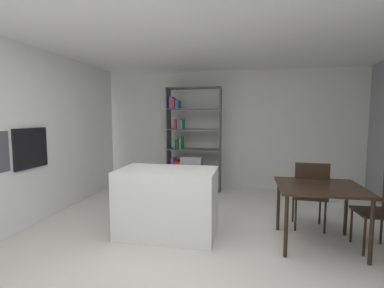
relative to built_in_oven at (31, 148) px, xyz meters
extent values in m
plane|color=silver|center=(2.36, -0.42, -1.13)|extent=(8.83, 8.83, 0.00)
cube|color=white|center=(2.36, -0.42, 1.48)|extent=(6.23, 6.43, 0.06)
cube|color=silver|center=(2.36, 2.77, 0.16)|extent=(6.23, 0.06, 2.58)
cube|color=black|center=(0.00, 0.00, 0.00)|extent=(0.04, 0.60, 0.57)
cylinder|color=#B7BABC|center=(-0.03, 0.00, 0.23)|extent=(0.02, 0.48, 0.02)
cube|color=white|center=(2.00, 0.07, -0.69)|extent=(1.28, 0.75, 0.88)
cube|color=#4C4C51|center=(1.35, 2.40, -0.03)|extent=(0.02, 0.35, 2.19)
cube|color=#4C4C51|center=(2.48, 2.40, -0.03)|extent=(0.02, 0.35, 2.19)
cube|color=#4C4C51|center=(1.91, 2.40, 1.05)|extent=(1.15, 0.35, 0.02)
cube|color=#4C4C51|center=(1.91, 2.40, -1.12)|extent=(1.15, 0.35, 0.02)
cube|color=#4C4C51|center=(1.91, 2.40, -0.68)|extent=(1.10, 0.35, 0.02)
cube|color=#4C4C51|center=(1.91, 2.40, -0.25)|extent=(1.10, 0.35, 0.02)
cube|color=#4C4C51|center=(1.91, 2.40, 0.18)|extent=(1.10, 0.35, 0.02)
cube|color=#4C4C51|center=(1.91, 2.40, 0.61)|extent=(1.10, 0.35, 0.02)
cube|color=red|center=(1.56, 2.40, -0.98)|extent=(0.04, 0.29, 0.24)
cube|color=#2D6BAD|center=(1.62, 2.40, -1.00)|extent=(0.03, 0.29, 0.22)
cube|color=#8E4793|center=(1.46, 2.40, -0.56)|extent=(0.06, 0.29, 0.22)
cube|color=red|center=(1.53, 2.40, -0.58)|extent=(0.05, 0.29, 0.17)
cube|color=red|center=(1.58, 2.40, -0.59)|extent=(0.04, 0.29, 0.15)
cube|color=orange|center=(1.63, 2.40, -0.59)|extent=(0.04, 0.29, 0.14)
cube|color=#338E4C|center=(1.51, 2.40, -0.14)|extent=(0.04, 0.29, 0.19)
cube|color=#38383D|center=(1.57, 2.40, -0.14)|extent=(0.04, 0.29, 0.20)
cube|color=#338E4C|center=(1.64, 2.40, -0.11)|extent=(0.05, 0.29, 0.25)
cube|color=red|center=(1.52, 2.40, 0.29)|extent=(0.05, 0.29, 0.20)
cube|color=#8E4793|center=(1.60, 2.40, 0.30)|extent=(0.05, 0.29, 0.21)
cube|color=#338E4C|center=(1.66, 2.40, 0.29)|extent=(0.06, 0.29, 0.20)
cube|color=#8E4793|center=(1.44, 2.40, 0.75)|extent=(0.06, 0.29, 0.25)
cube|color=red|center=(1.50, 2.40, 0.72)|extent=(0.05, 0.29, 0.21)
cube|color=#2D6BAD|center=(1.57, 2.40, 0.71)|extent=(0.06, 0.29, 0.18)
cube|color=#B7BABC|center=(1.87, 2.40, -0.54)|extent=(0.44, 0.31, 0.26)
cube|color=black|center=(3.89, 0.11, -0.40)|extent=(0.98, 0.88, 0.03)
cylinder|color=black|center=(3.47, -0.27, -0.77)|extent=(0.04, 0.04, 0.71)
cylinder|color=black|center=(4.32, -0.27, -0.77)|extent=(0.04, 0.04, 0.71)
cylinder|color=black|center=(3.47, 0.49, -0.77)|extent=(0.04, 0.04, 0.71)
cylinder|color=black|center=(4.32, 0.49, -0.77)|extent=(0.04, 0.04, 0.71)
cube|color=black|center=(4.50, 0.11, -0.68)|extent=(0.43, 0.43, 0.03)
cylinder|color=black|center=(4.32, 0.27, -0.91)|extent=(0.03, 0.03, 0.44)
cylinder|color=black|center=(4.34, -0.07, -0.91)|extent=(0.03, 0.03, 0.44)
cylinder|color=black|center=(4.67, 0.29, -0.91)|extent=(0.03, 0.03, 0.44)
cube|color=black|center=(3.89, 0.67, -0.67)|extent=(0.45, 0.43, 0.03)
cube|color=black|center=(3.88, 0.48, -0.42)|extent=(0.43, 0.05, 0.49)
cylinder|color=black|center=(4.09, 0.83, -0.91)|extent=(0.03, 0.03, 0.44)
cylinder|color=black|center=(3.72, 0.85, -0.91)|extent=(0.03, 0.03, 0.44)
cylinder|color=black|center=(4.07, 0.49, -0.91)|extent=(0.03, 0.03, 0.44)
cylinder|color=black|center=(3.70, 0.51, -0.91)|extent=(0.03, 0.03, 0.44)
camera|label=1|loc=(3.01, -3.37, 0.44)|focal=25.74mm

